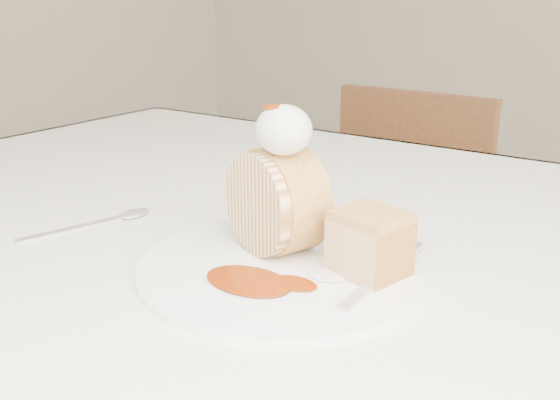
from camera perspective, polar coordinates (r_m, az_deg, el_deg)
The scene contains 10 objects.
table at distance 0.76m, azimuth 2.57°, elevation -8.46°, with size 1.40×0.90×0.75m.
chair_far at distance 1.61m, azimuth 12.98°, elevation -2.00°, with size 0.39×0.39×0.79m.
plate at distance 0.60m, azimuth 0.25°, elevation -6.13°, with size 0.28×0.28×0.01m, color white.
roulade_slice at distance 0.61m, azimuth -0.38°, elevation -0.07°, with size 0.10×0.10×0.06m, color beige.
cake_chunk at distance 0.58m, azimuth 8.21°, elevation -4.27°, with size 0.06×0.06×0.05m, color tan.
whipped_cream at distance 0.58m, azimuth 0.34°, elevation 6.42°, with size 0.05×0.05×0.05m, color white.
caramel_drizzle at distance 0.57m, azimuth -0.48°, elevation 9.03°, with size 0.03×0.02×0.01m, color maroon.
caramel_pool at distance 0.56m, azimuth -2.91°, elevation -7.36°, with size 0.09×0.06×0.00m, color maroon, non-canonical shape.
fork at distance 0.56m, azimuth 8.52°, elevation -7.55°, with size 0.02×0.16×0.00m, color silver.
spoon at distance 0.73m, azimuth -18.63°, elevation -2.58°, with size 0.02×0.15×0.00m, color silver.
Camera 1 is at (0.35, -0.38, 1.00)m, focal length 40.00 mm.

